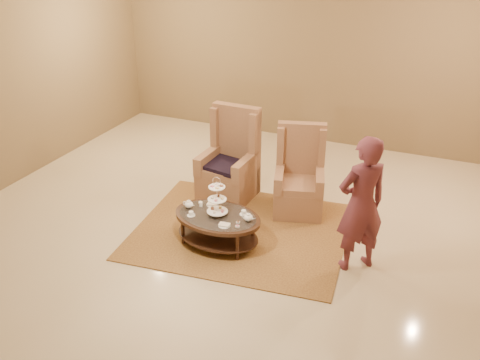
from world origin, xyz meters
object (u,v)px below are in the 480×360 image
at_px(armchair_left, 231,168).
at_px(person, 361,205).
at_px(tea_table, 218,220).
at_px(armchair_right, 299,183).

xyz_separation_m(armchair_left, person, (2.22, -1.13, 0.40)).
distance_m(tea_table, armchair_left, 1.43).
bearing_deg(armchair_right, person, -61.21).
relative_size(armchair_left, person, 0.81).
relative_size(tea_table, person, 0.72).
height_order(armchair_left, person, person).
relative_size(armchair_left, armchair_right, 1.09).
bearing_deg(tea_table, armchair_left, 112.22).
height_order(armchair_left, armchair_right, armchair_left).
bearing_deg(tea_table, armchair_right, 67.84).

